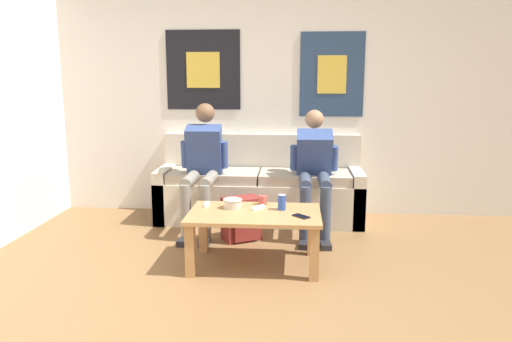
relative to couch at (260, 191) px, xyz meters
name	(u,v)px	position (x,y,z in m)	size (l,w,h in m)	color
ground_plane	(215,311)	(-0.14, -2.10, -0.30)	(18.00, 18.00, 0.00)	brown
wall_back	(250,95)	(-0.14, 0.34, 0.97)	(10.00, 0.07, 2.55)	silver
couch	(260,191)	(0.00, 0.00, 0.00)	(2.09, 0.67, 0.87)	beige
coffee_table	(255,222)	(0.05, -1.28, 0.05)	(1.03, 0.64, 0.44)	#B27F4C
person_seated_adult	(202,162)	(-0.53, -0.37, 0.36)	(0.47, 0.88, 1.22)	gray
person_seated_teen	(314,166)	(0.55, -0.35, 0.33)	(0.47, 0.95, 1.16)	#384256
backpack	(242,220)	(-0.12, -0.67, -0.12)	(0.39, 0.34, 0.40)	maroon
ceramic_bowl	(232,203)	(-0.14, -1.18, 0.17)	(0.16, 0.16, 0.08)	#B7B2A8
pillar_candle	(263,200)	(0.10, -1.04, 0.17)	(0.07, 0.07, 0.09)	#B24C42
drink_can_blue	(282,202)	(0.26, -1.20, 0.19)	(0.07, 0.07, 0.12)	#28479E
game_controller_near_left	(258,208)	(0.07, -1.19, 0.14)	(0.11, 0.14, 0.03)	white
game_controller_near_right	(207,204)	(-0.36, -1.13, 0.14)	(0.04, 0.15, 0.03)	white
cell_phone	(301,216)	(0.41, -1.39, 0.14)	(0.14, 0.14, 0.01)	black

